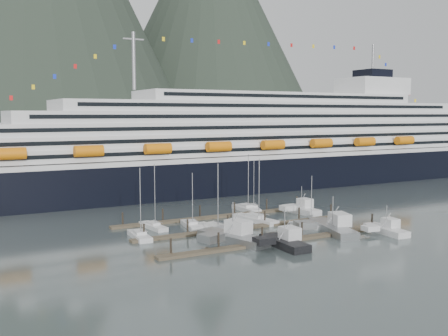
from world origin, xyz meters
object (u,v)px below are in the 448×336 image
Objects in this scene: sailboat_h at (308,226)px; trawler_b at (284,242)px; trawler_e at (301,209)px; sailboat_d at (255,220)px; sailboat_c at (191,226)px; sailboat_g at (253,209)px; cruise_ship at (255,150)px; sailboat_f at (246,209)px; trawler_d at (386,229)px; trawler_a at (232,237)px; trawler_c at (332,227)px; sailboat_a at (140,236)px; sailboat_b at (215,230)px; sailboat_e at (153,227)px.

sailboat_h is 17.44m from trawler_b.
trawler_b is at bearing 135.99° from trawler_e.
sailboat_d is 1.29× the size of sailboat_h.
sailboat_c is 0.94× the size of sailboat_g.
cruise_ship reaches higher than sailboat_f.
sailboat_f is 1.37× the size of trawler_d.
trawler_c is (21.64, -2.15, -0.03)m from trawler_a.
sailboat_a is at bearing -138.71° from cruise_ship.
cruise_ship is 19.96× the size of trawler_d.
trawler_d is (10.02, -33.80, 0.41)m from sailboat_g.
sailboat_b reaches higher than sailboat_g.
sailboat_e is 0.86× the size of trawler_c.
sailboat_d is 27.58m from trawler_d.
trawler_d is (30.31, -8.16, -0.19)m from trawler_a.
trawler_c is (8.19, -15.80, 0.55)m from sailboat_d.
trawler_a is at bearing 42.05° from trawler_b.
sailboat_f is at bearing -33.58° from sailboat_d.
sailboat_h is (-0.21, -22.13, -0.01)m from sailboat_g.
sailboat_h is at bearing 146.29° from trawler_e.
trawler_d is at bearing -178.05° from trawler_e.
cruise_ship is 18.62× the size of trawler_b.
sailboat_h is at bearing -111.41° from cruise_ship.
sailboat_f reaches higher than trawler_b.
trawler_b is (-13.66, -10.82, 0.53)m from sailboat_h.
trawler_c is (-20.82, -62.74, -11.06)m from cruise_ship.
sailboat_g is at bearing -63.66° from sailboat_a.
trawler_a is at bearing 161.42° from sailboat_g.
trawler_a is at bearing 144.14° from sailboat_f.
sailboat_c is (12.69, 3.95, -0.02)m from sailboat_a.
cruise_ship is at bearing -5.24° from trawler_d.
trawler_d is at bearing -117.13° from sailboat_c.
sailboat_b is at bearing -94.16° from sailboat_a.
sailboat_d is 1.28× the size of trawler_b.
sailboat_f is at bearing -52.46° from sailboat_c.
sailboat_g reaches higher than sailboat_h.
sailboat_c is at bearing 41.94° from sailboat_h.
sailboat_h is at bearing -160.78° from sailboat_g.
sailboat_f is at bearing 48.69° from trawler_e.
sailboat_a is 0.88× the size of trawler_c.
sailboat_f is at bearing -19.16° from trawler_b.
sailboat_b reaches higher than trawler_d.
cruise_ship is 15.00× the size of sailboat_a.
sailboat_a is 1.24× the size of trawler_b.
sailboat_f is (17.31, 16.58, -0.00)m from sailboat_b.
sailboat_d reaches higher than sailboat_b.
sailboat_g reaches higher than trawler_a.
sailboat_g is at bearing -40.98° from sailboat_d.
sailboat_f is 1.92m from sailboat_g.
trawler_a is at bearing -125.02° from cruise_ship.
trawler_e is (22.17, 24.56, -0.03)m from trawler_b.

